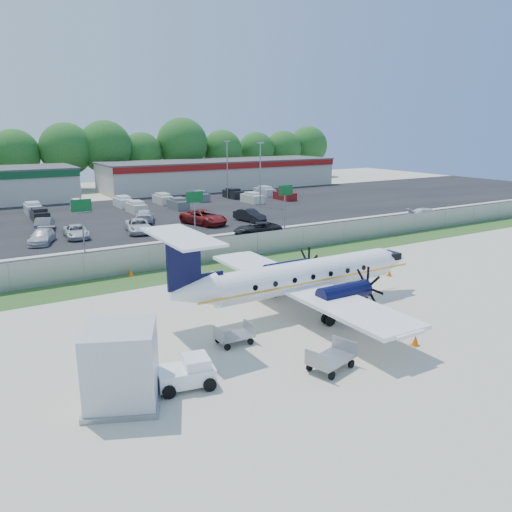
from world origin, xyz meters
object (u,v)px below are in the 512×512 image
baggage_cart_far (234,335)px  pushback_tug (188,372)px  aircraft (301,276)px  baggage_cart_near (331,358)px  service_container (122,368)px

baggage_cart_far → pushback_tug: bearing=-143.7°
aircraft → baggage_cart_far: aircraft is taller
aircraft → baggage_cart_near: size_ratio=7.00×
baggage_cart_far → service_container: bearing=-157.7°
pushback_tug → baggage_cart_near: pushback_tug is taller
service_container → pushback_tug: bearing=-1.9°
aircraft → baggage_cart_near: aircraft is taller
baggage_cart_near → baggage_cart_far: (-2.48, 4.84, -0.08)m
baggage_cart_near → service_container: 9.44m
aircraft → service_container: bearing=-157.9°
pushback_tug → service_container: size_ratio=0.68×
baggage_cart_far → service_container: size_ratio=0.50×
aircraft → pushback_tug: aircraft is taller
aircraft → baggage_cart_near: (-3.49, -7.24, -1.60)m
aircraft → service_container: 13.65m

